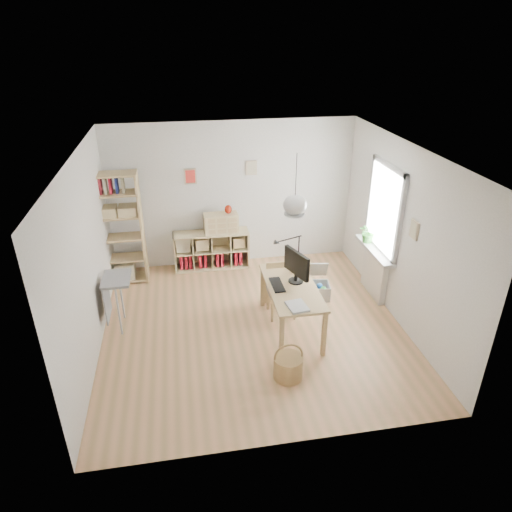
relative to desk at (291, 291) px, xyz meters
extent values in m
plane|color=tan|center=(-0.55, 0.15, -0.66)|extent=(4.50, 4.50, 0.00)
plane|color=white|center=(-0.55, 2.40, 0.69)|extent=(4.50, 0.00, 4.50)
plane|color=white|center=(-0.55, -2.10, 0.69)|extent=(4.50, 0.00, 4.50)
plane|color=white|center=(-2.80, 0.15, 0.69)|extent=(0.00, 4.50, 4.50)
plane|color=white|center=(1.70, 0.15, 0.69)|extent=(0.00, 4.50, 4.50)
plane|color=white|center=(-0.55, 0.15, 2.04)|extent=(4.50, 4.50, 0.00)
cylinder|color=black|center=(0.00, 0.00, 1.70)|extent=(0.01, 0.01, 0.68)
ellipsoid|color=silver|center=(0.00, 0.00, 1.34)|extent=(0.32, 0.32, 0.27)
cube|color=white|center=(1.69, 0.75, 0.89)|extent=(0.03, 1.00, 1.30)
cube|color=silver|center=(1.66, 0.21, 0.89)|extent=(0.06, 0.08, 1.46)
cube|color=silver|center=(1.66, 1.29, 0.89)|extent=(0.06, 0.08, 1.46)
cube|color=silver|center=(1.66, 0.75, 1.58)|extent=(0.06, 1.16, 0.08)
cube|color=silver|center=(1.66, 0.75, 0.20)|extent=(0.06, 1.16, 0.08)
cube|color=silver|center=(1.64, 0.75, -0.26)|extent=(0.10, 0.80, 0.80)
cube|color=silver|center=(1.59, 0.75, 0.17)|extent=(0.22, 1.20, 0.06)
cube|color=tan|center=(0.00, 0.00, 0.07)|extent=(0.70, 1.50, 0.04)
cube|color=tan|center=(-0.30, -0.70, -0.30)|extent=(0.06, 0.06, 0.71)
cube|color=tan|center=(-0.30, 0.70, -0.30)|extent=(0.06, 0.06, 0.71)
cube|color=tan|center=(0.30, -0.70, -0.30)|extent=(0.06, 0.06, 0.71)
cube|color=tan|center=(0.30, 0.70, -0.30)|extent=(0.06, 0.06, 0.71)
cube|color=beige|center=(-1.00, 2.19, -0.64)|extent=(1.40, 0.38, 0.03)
cube|color=beige|center=(-1.00, 2.19, 0.05)|extent=(1.40, 0.38, 0.03)
cube|color=beige|center=(-1.69, 2.19, -0.30)|extent=(0.03, 0.38, 0.72)
cube|color=beige|center=(-0.32, 2.19, -0.30)|extent=(0.03, 0.38, 0.72)
cube|color=beige|center=(-1.00, 2.37, -0.30)|extent=(1.40, 0.02, 0.72)
cube|color=maroon|center=(-1.58, 2.21, -0.47)|extent=(0.06, 0.26, 0.30)
cube|color=maroon|center=(-1.49, 2.21, -0.47)|extent=(0.05, 0.26, 0.30)
cube|color=maroon|center=(-1.41, 2.21, -0.47)|extent=(0.05, 0.26, 0.30)
cube|color=maroon|center=(-1.22, 2.21, -0.47)|extent=(0.05, 0.26, 0.30)
cube|color=maroon|center=(-1.13, 2.21, -0.47)|extent=(0.05, 0.26, 0.30)
cube|color=maroon|center=(-0.90, 2.21, -0.47)|extent=(0.06, 0.26, 0.30)
cube|color=maroon|center=(-0.81, 2.21, -0.47)|extent=(0.06, 0.26, 0.30)
cube|color=maroon|center=(-0.55, 2.21, -0.47)|extent=(0.06, 0.26, 0.30)
cube|color=maroon|center=(-0.46, 2.21, -0.47)|extent=(0.05, 0.26, 0.30)
cube|color=tan|center=(-2.96, 1.95, 0.34)|extent=(0.04, 0.38, 2.00)
cube|color=tan|center=(-2.20, 1.95, 0.34)|extent=(0.04, 0.38, 2.00)
cube|color=tan|center=(-2.58, 1.95, -0.61)|extent=(0.76, 0.38, 0.03)
cube|color=tan|center=(-2.58, 1.95, -0.21)|extent=(0.76, 0.38, 0.03)
cube|color=tan|center=(-2.58, 1.95, 0.19)|extent=(0.76, 0.38, 0.03)
cube|color=tan|center=(-2.58, 1.95, 0.59)|extent=(0.76, 0.38, 0.03)
cube|color=tan|center=(-2.58, 1.95, 0.99)|extent=(0.76, 0.38, 0.03)
cube|color=tan|center=(-2.58, 1.95, 1.32)|extent=(0.76, 0.38, 0.03)
cube|color=navy|center=(-2.86, 1.95, 1.14)|extent=(0.04, 0.18, 0.26)
cube|color=maroon|center=(-2.78, 1.95, 1.14)|extent=(0.04, 0.18, 0.26)
cube|color=#C2B994|center=(-2.70, 1.95, 1.14)|extent=(0.04, 0.18, 0.26)
cube|color=maroon|center=(-2.62, 1.95, 1.14)|extent=(0.04, 0.18, 0.26)
cube|color=navy|center=(-2.52, 1.95, 1.14)|extent=(0.04, 0.18, 0.26)
cube|color=#C2B994|center=(-2.42, 1.95, 1.14)|extent=(0.04, 0.18, 0.26)
cube|color=gray|center=(-2.52, 0.50, 0.17)|extent=(0.40, 0.55, 0.04)
cylinder|color=silver|center=(-2.52, 0.28, -0.25)|extent=(0.03, 0.03, 0.82)
cylinder|color=silver|center=(-2.52, 0.72, -0.25)|extent=(0.03, 0.03, 0.82)
cube|color=gray|center=(-2.70, 0.50, -0.16)|extent=(0.02, 0.50, 0.62)
cube|color=gray|center=(-0.06, 0.39, -0.21)|extent=(0.42, 0.42, 0.06)
cube|color=tan|center=(-0.24, 0.21, -0.45)|extent=(0.03, 0.03, 0.42)
cube|color=tan|center=(-0.24, 0.57, -0.45)|extent=(0.03, 0.03, 0.42)
cube|color=tan|center=(0.12, 0.21, -0.45)|extent=(0.03, 0.03, 0.42)
cube|color=tan|center=(0.12, 0.57, -0.45)|extent=(0.03, 0.03, 0.42)
cube|color=tan|center=(-0.06, 0.58, 0.01)|extent=(0.42, 0.04, 0.38)
cylinder|color=tan|center=(-0.29, -1.06, -0.50)|extent=(0.38, 0.38, 0.32)
torus|color=tan|center=(-0.29, -1.06, -0.32)|extent=(0.39, 0.03, 0.39)
cube|color=silver|center=(0.62, 0.79, -0.65)|extent=(0.55, 0.42, 0.02)
cube|color=silver|center=(0.38, 0.83, -0.53)|extent=(0.07, 0.34, 0.26)
cube|color=silver|center=(0.85, 0.76, -0.53)|extent=(0.07, 0.34, 0.26)
cube|color=silver|center=(0.59, 0.63, -0.53)|extent=(0.49, 0.10, 0.26)
cube|color=silver|center=(0.64, 0.95, -0.53)|extent=(0.49, 0.10, 0.26)
cube|color=silver|center=(0.66, 1.10, -0.29)|extent=(0.52, 0.24, 0.32)
sphere|color=#F7FE1C|center=(0.49, 0.76, -0.47)|extent=(0.11, 0.11, 0.11)
sphere|color=#1750A4|center=(0.71, 0.82, -0.47)|extent=(0.11, 0.11, 0.11)
sphere|color=orange|center=(0.60, 0.78, -0.47)|extent=(0.11, 0.11, 0.11)
sphere|color=#338D3C|center=(0.74, 0.70, -0.47)|extent=(0.11, 0.11, 0.11)
cylinder|color=black|center=(0.09, 0.11, 0.10)|extent=(0.22, 0.22, 0.02)
cylinder|color=black|center=(0.09, 0.11, 0.16)|extent=(0.05, 0.05, 0.10)
cube|color=black|center=(0.09, 0.11, 0.40)|extent=(0.25, 0.54, 0.37)
cube|color=black|center=(-0.21, 0.04, 0.10)|extent=(0.17, 0.43, 0.02)
cylinder|color=black|center=(0.27, 0.67, 0.12)|extent=(0.07, 0.07, 0.04)
cylinder|color=black|center=(0.27, 0.67, 0.33)|extent=(0.02, 0.02, 0.44)
cone|color=black|center=(-0.10, 0.57, 0.53)|extent=(0.11, 0.08, 0.10)
sphere|color=#4A091A|center=(0.14, 0.39, 0.16)|extent=(0.14, 0.14, 0.14)
cube|color=silver|center=(-0.07, -0.57, 0.11)|extent=(0.29, 0.34, 0.03)
cube|color=beige|center=(-0.80, 2.19, 0.24)|extent=(0.63, 0.31, 0.36)
ellipsoid|color=maroon|center=(-0.66, 2.19, 0.50)|extent=(0.13, 0.13, 0.16)
imported|color=#31722B|center=(1.57, 1.03, 0.38)|extent=(0.40, 0.38, 0.35)
camera|label=1|loc=(-1.49, -5.56, 3.48)|focal=32.00mm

